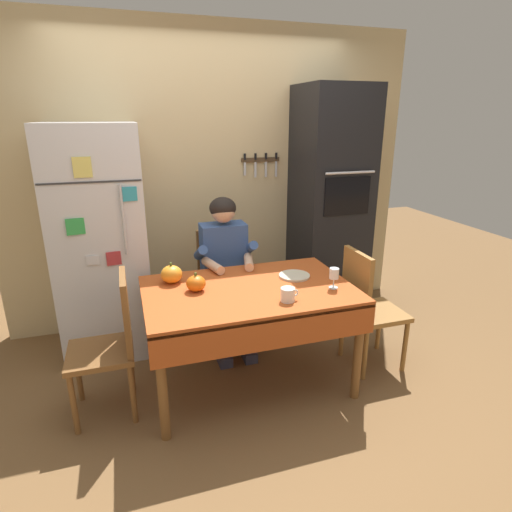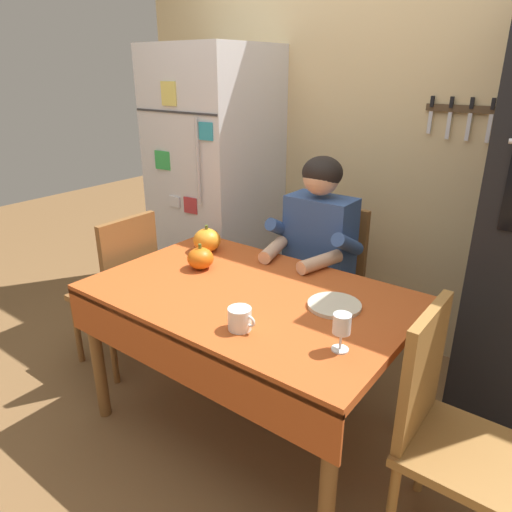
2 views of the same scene
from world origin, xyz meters
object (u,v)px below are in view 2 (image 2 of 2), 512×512
(chair_right_side, at_px, (445,425))
(serving_tray, at_px, (334,305))
(dining_table, at_px, (246,310))
(chair_behind_person, at_px, (328,279))
(seated_person, at_px, (313,253))
(chair_left_side, at_px, (122,286))
(pumpkin_large, at_px, (200,258))
(refrigerator, at_px, (216,188))
(pumpkin_medium, at_px, (207,240))
(coffee_mug, at_px, (240,319))
(wine_glass, at_px, (342,326))

(chair_right_side, xyz_separation_m, serving_tray, (-0.53, 0.15, 0.24))
(dining_table, xyz_separation_m, chair_behind_person, (-0.02, 0.79, -0.14))
(seated_person, bearing_deg, chair_behind_person, 90.00)
(chair_left_side, bearing_deg, chair_behind_person, 41.63)
(chair_right_side, bearing_deg, pumpkin_large, 174.91)
(refrigerator, height_order, chair_left_side, refrigerator)
(chair_behind_person, bearing_deg, dining_table, -88.84)
(pumpkin_medium, relative_size, serving_tray, 0.66)
(dining_table, xyz_separation_m, coffee_mug, (0.17, -0.25, 0.13))
(pumpkin_medium, bearing_deg, serving_tray, -10.37)
(dining_table, bearing_deg, wine_glass, -15.75)
(seated_person, relative_size, wine_glass, 8.82)
(wine_glass, bearing_deg, seated_person, 126.47)
(chair_right_side, relative_size, pumpkin_medium, 6.29)
(chair_left_side, xyz_separation_m, pumpkin_large, (0.56, 0.08, 0.28))
(refrigerator, distance_m, pumpkin_large, 1.01)
(pumpkin_large, bearing_deg, chair_left_side, -172.28)
(coffee_mug, distance_m, serving_tray, 0.42)
(chair_behind_person, bearing_deg, pumpkin_medium, -132.03)
(chair_left_side, bearing_deg, dining_table, -0.40)
(seated_person, bearing_deg, chair_right_side, -34.63)
(chair_left_side, xyz_separation_m, pumpkin_medium, (0.42, 0.27, 0.29))
(chair_behind_person, relative_size, pumpkin_medium, 6.29)
(refrigerator, height_order, pumpkin_large, refrigerator)
(refrigerator, bearing_deg, serving_tray, -29.96)
(coffee_mug, bearing_deg, refrigerator, 134.69)
(pumpkin_medium, bearing_deg, seated_person, 35.13)
(pumpkin_medium, bearing_deg, refrigerator, 127.68)
(refrigerator, height_order, pumpkin_medium, refrigerator)
(chair_right_side, xyz_separation_m, pumpkin_large, (-1.25, 0.11, 0.28))
(seated_person, relative_size, serving_tray, 5.60)
(chair_left_side, relative_size, wine_glass, 6.59)
(chair_behind_person, distance_m, chair_right_side, 1.23)
(chair_behind_person, bearing_deg, chair_right_side, -41.88)
(seated_person, bearing_deg, refrigerator, 163.35)
(chair_left_side, bearing_deg, wine_glass, -6.31)
(seated_person, relative_size, pumpkin_large, 9.62)
(wine_glass, distance_m, pumpkin_medium, 1.11)
(chair_right_side, distance_m, pumpkin_large, 1.28)
(refrigerator, distance_m, pumpkin_medium, 0.77)
(chair_behind_person, relative_size, serving_tray, 4.18)
(chair_behind_person, bearing_deg, chair_left_side, -138.37)
(refrigerator, bearing_deg, pumpkin_medium, -52.32)
(pumpkin_large, bearing_deg, seated_person, 57.74)
(serving_tray, bearing_deg, dining_table, -162.24)
(dining_table, relative_size, coffee_mug, 11.92)
(pumpkin_medium, bearing_deg, chair_right_side, -12.48)
(wine_glass, xyz_separation_m, serving_tray, (-0.17, 0.27, -0.09))
(refrigerator, xyz_separation_m, chair_left_side, (0.05, -0.88, -0.39))
(dining_table, bearing_deg, pumpkin_medium, 150.13)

